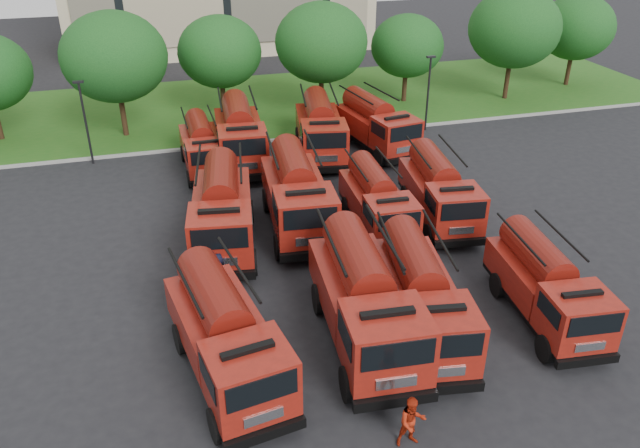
# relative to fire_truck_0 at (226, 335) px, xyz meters

# --- Properties ---
(ground) EXTENTS (140.00, 140.00, 0.00)m
(ground) POSITION_rel_fire_truck_0_xyz_m (4.77, 3.68, -1.69)
(ground) COLOR black
(ground) RESTS_ON ground
(lawn) EXTENTS (70.00, 16.00, 0.12)m
(lawn) POSITION_rel_fire_truck_0_xyz_m (4.77, 29.68, -1.63)
(lawn) COLOR #1C5516
(lawn) RESTS_ON ground
(curb) EXTENTS (70.00, 0.30, 0.14)m
(curb) POSITION_rel_fire_truck_0_xyz_m (4.77, 21.58, -1.62)
(curb) COLOR gray
(curb) RESTS_ON ground
(tree_2) EXTENTS (6.72, 6.72, 8.22)m
(tree_2) POSITION_rel_fire_truck_0_xyz_m (-3.23, 25.18, 3.66)
(tree_2) COLOR #382314
(tree_2) RESTS_ON ground
(tree_3) EXTENTS (5.88, 5.88, 7.19)m
(tree_3) POSITION_rel_fire_truck_0_xyz_m (3.77, 27.68, 2.99)
(tree_3) COLOR #382314
(tree_3) RESTS_ON ground
(tree_4) EXTENTS (6.55, 6.55, 8.01)m
(tree_4) POSITION_rel_fire_truck_0_xyz_m (10.77, 26.18, 3.53)
(tree_4) COLOR #382314
(tree_4) RESTS_ON ground
(tree_5) EXTENTS (5.46, 5.46, 6.68)m
(tree_5) POSITION_rel_fire_truck_0_xyz_m (17.77, 27.18, 2.66)
(tree_5) COLOR #382314
(tree_5) RESTS_ON ground
(tree_6) EXTENTS (6.89, 6.89, 8.42)m
(tree_6) POSITION_rel_fire_truck_0_xyz_m (25.77, 25.68, 3.80)
(tree_6) COLOR #382314
(tree_6) RESTS_ON ground
(tree_7) EXTENTS (6.05, 6.05, 7.39)m
(tree_7) POSITION_rel_fire_truck_0_xyz_m (32.77, 27.68, 3.13)
(tree_7) COLOR #382314
(tree_7) RESTS_ON ground
(lamp_post_0) EXTENTS (0.60, 0.25, 5.11)m
(lamp_post_0) POSITION_rel_fire_truck_0_xyz_m (-5.23, 20.88, 1.21)
(lamp_post_0) COLOR black
(lamp_post_0) RESTS_ON ground
(lamp_post_1) EXTENTS (0.60, 0.25, 5.11)m
(lamp_post_1) POSITION_rel_fire_truck_0_xyz_m (16.77, 20.88, 1.21)
(lamp_post_1) COLOR black
(lamp_post_1) RESTS_ON ground
(fire_truck_0) EXTENTS (3.67, 7.69, 3.36)m
(fire_truck_0) POSITION_rel_fire_truck_0_xyz_m (0.00, 0.00, 0.00)
(fire_truck_0) COLOR black
(fire_truck_0) RESTS_ON ground
(fire_truck_1) EXTENTS (3.39, 8.12, 3.61)m
(fire_truck_1) POSITION_rel_fire_truck_0_xyz_m (5.10, 0.50, 0.13)
(fire_truck_1) COLOR black
(fire_truck_1) RESTS_ON ground
(fire_truck_2) EXTENTS (3.67, 7.68, 3.36)m
(fire_truck_2) POSITION_rel_fire_truck_0_xyz_m (7.15, 0.32, -0.00)
(fire_truck_2) COLOR black
(fire_truck_2) RESTS_ON ground
(fire_truck_3) EXTENTS (2.97, 6.82, 3.01)m
(fire_truck_3) POSITION_rel_fire_truck_0_xyz_m (12.24, -0.08, -0.17)
(fire_truck_3) COLOR black
(fire_truck_3) RESTS_ON ground
(fire_truck_4) EXTENTS (3.80, 8.10, 3.55)m
(fire_truck_4) POSITION_rel_fire_truck_0_xyz_m (1.13, 8.99, 0.10)
(fire_truck_4) COLOR black
(fire_truck_4) RESTS_ON ground
(fire_truck_5) EXTENTS (3.46, 8.13, 3.60)m
(fire_truck_5) POSITION_rel_fire_truck_0_xyz_m (4.86, 9.70, 0.12)
(fire_truck_5) COLOR black
(fire_truck_5) RESTS_ON ground
(fire_truck_6) EXTENTS (2.68, 6.67, 2.99)m
(fire_truck_6) POSITION_rel_fire_truck_0_xyz_m (8.56, 8.49, -0.19)
(fire_truck_6) COLOR black
(fire_truck_6) RESTS_ON ground
(fire_truck_7) EXTENTS (3.33, 7.28, 3.20)m
(fire_truck_7) POSITION_rel_fire_truck_0_xyz_m (11.86, 8.57, -0.08)
(fire_truck_7) COLOR black
(fire_truck_7) RESTS_ON ground
(fire_truck_8) EXTENTS (2.40, 6.41, 2.91)m
(fire_truck_8) POSITION_rel_fire_truck_0_xyz_m (1.21, 18.15, -0.23)
(fire_truck_8) COLOR black
(fire_truck_8) RESTS_ON ground
(fire_truck_9) EXTENTS (3.42, 8.08, 3.58)m
(fire_truck_9) POSITION_rel_fire_truck_0_xyz_m (3.54, 18.63, 0.11)
(fire_truck_9) COLOR black
(fire_truck_9) RESTS_ON ground
(fire_truck_10) EXTENTS (3.96, 8.00, 3.48)m
(fire_truck_10) POSITION_rel_fire_truck_0_xyz_m (8.50, 18.40, 0.06)
(fire_truck_10) COLOR black
(fire_truck_10) RESTS_ON ground
(fire_truck_11) EXTENTS (3.62, 7.56, 3.30)m
(fire_truck_11) POSITION_rel_fire_truck_0_xyz_m (12.18, 18.48, -0.03)
(fire_truck_11) COLOR black
(fire_truck_11) RESTS_ON ground
(firefighter_0) EXTENTS (0.72, 0.56, 1.83)m
(firefighter_0) POSITION_rel_fire_truck_0_xyz_m (7.52, -2.78, -1.69)
(firefighter_0) COLOR #9F200C
(firefighter_0) RESTS_ON ground
(firefighter_1) EXTENTS (0.88, 0.51, 1.76)m
(firefighter_1) POSITION_rel_fire_truck_0_xyz_m (4.85, -4.57, -1.69)
(firefighter_1) COLOR #9F200C
(firefighter_1) RESTS_ON ground
(firefighter_2) EXTENTS (0.76, 1.11, 1.73)m
(firefighter_2) POSITION_rel_fire_truck_0_xyz_m (12.76, -1.77, -1.69)
(firefighter_2) COLOR #9F200C
(firefighter_2) RESTS_ON ground
(firefighter_3) EXTENTS (1.03, 0.57, 1.55)m
(firefighter_3) POSITION_rel_fire_truck_0_xyz_m (13.08, 1.54, -1.69)
(firefighter_3) COLOR black
(firefighter_3) RESTS_ON ground
(firefighter_4) EXTENTS (1.01, 1.14, 1.96)m
(firefighter_4) POSITION_rel_fire_truck_0_xyz_m (0.34, 4.81, -1.69)
(firefighter_4) COLOR black
(firefighter_4) RESTS_ON ground
(firefighter_5) EXTENTS (1.96, 1.17, 1.97)m
(firefighter_5) POSITION_rel_fire_truck_0_xyz_m (11.35, 6.30, -1.69)
(firefighter_5) COLOR #9F200C
(firefighter_5) RESTS_ON ground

